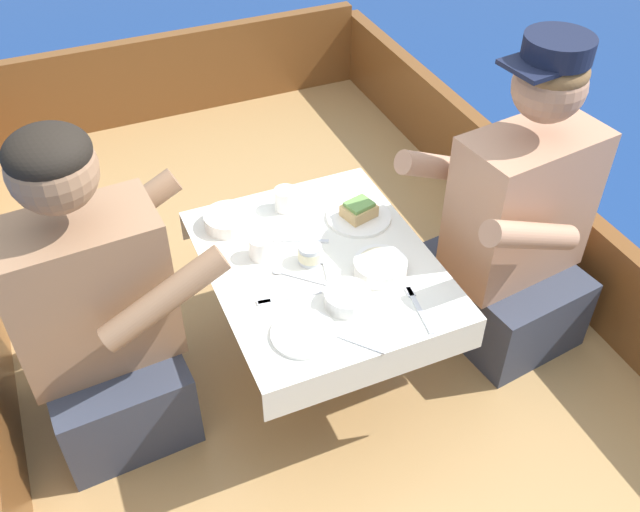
# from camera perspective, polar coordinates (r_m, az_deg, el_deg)

# --- Properties ---
(ground_plane) EXTENTS (60.00, 60.00, 0.00)m
(ground_plane) POSITION_cam_1_polar(r_m,az_deg,el_deg) (2.51, 0.05, -13.11)
(ground_plane) COLOR navy
(boat_deck) EXTENTS (1.90, 3.50, 0.30)m
(boat_deck) POSITION_cam_1_polar(r_m,az_deg,el_deg) (2.38, 0.06, -11.00)
(boat_deck) COLOR #A87F4C
(boat_deck) RESTS_ON ground_plane
(gunwale_starboard) EXTENTS (0.06, 3.50, 0.34)m
(gunwale_starboard) POSITION_cam_1_polar(r_m,az_deg,el_deg) (2.55, 19.43, 0.55)
(gunwale_starboard) COLOR brown
(gunwale_starboard) RESTS_ON boat_deck
(bow_coaming) EXTENTS (1.78, 0.06, 0.39)m
(bow_coaming) POSITION_cam_1_polar(r_m,az_deg,el_deg) (3.47, -11.57, 14.07)
(bow_coaming) COLOR brown
(bow_coaming) RESTS_ON boat_deck
(cockpit_table) EXTENTS (0.60, 0.74, 0.43)m
(cockpit_table) POSITION_cam_1_polar(r_m,az_deg,el_deg) (2.00, -0.00, -1.51)
(cockpit_table) COLOR #B2B2B7
(cockpit_table) RESTS_ON boat_deck
(person_port) EXTENTS (0.54, 0.47, 0.95)m
(person_port) POSITION_cam_1_polar(r_m,az_deg,el_deg) (1.96, -17.30, -4.75)
(person_port) COLOR #333847
(person_port) RESTS_ON boat_deck
(person_starboard) EXTENTS (0.56, 0.50, 1.00)m
(person_starboard) POSITION_cam_1_polar(r_m,az_deg,el_deg) (2.20, 15.28, 1.94)
(person_starboard) COLOR #333847
(person_starboard) RESTS_ON boat_deck
(plate_sandwich) EXTENTS (0.19, 0.19, 0.01)m
(plate_sandwich) POSITION_cam_1_polar(r_m,az_deg,el_deg) (2.11, 3.11, 3.14)
(plate_sandwich) COLOR white
(plate_sandwich) RESTS_ON cockpit_table
(plate_bread) EXTENTS (0.17, 0.17, 0.01)m
(plate_bread) POSITION_cam_1_polar(r_m,az_deg,el_deg) (1.76, -1.31, -6.24)
(plate_bread) COLOR white
(plate_bread) RESTS_ON cockpit_table
(sandwich) EXTENTS (0.11, 0.09, 0.05)m
(sandwich) POSITION_cam_1_polar(r_m,az_deg,el_deg) (2.09, 3.14, 3.73)
(sandwich) COLOR tan
(sandwich) RESTS_ON plate_sandwich
(bowl_port_near) EXTENTS (0.14, 0.14, 0.04)m
(bowl_port_near) POSITION_cam_1_polar(r_m,az_deg,el_deg) (2.09, -7.35, 2.96)
(bowl_port_near) COLOR white
(bowl_port_near) RESTS_ON cockpit_table
(bowl_starboard_near) EXTENTS (0.12, 0.12, 0.04)m
(bowl_starboard_near) POSITION_cam_1_polar(r_m,az_deg,el_deg) (1.83, 2.33, -3.26)
(bowl_starboard_near) COLOR white
(bowl_starboard_near) RESTS_ON cockpit_table
(bowl_center_far) EXTENTS (0.14, 0.14, 0.04)m
(bowl_center_far) POSITION_cam_1_polar(r_m,az_deg,el_deg) (1.92, 4.84, -0.81)
(bowl_center_far) COLOR white
(bowl_center_far) RESTS_ON cockpit_table
(coffee_cup_port) EXTENTS (0.09, 0.06, 0.06)m
(coffee_cup_port) POSITION_cam_1_polar(r_m,az_deg,el_deg) (1.97, -4.75, 0.73)
(coffee_cup_port) COLOR white
(coffee_cup_port) RESTS_ON cockpit_table
(coffee_cup_starboard) EXTENTS (0.09, 0.07, 0.07)m
(coffee_cup_starboard) POSITION_cam_1_polar(r_m,az_deg,el_deg) (2.13, -2.73, 4.61)
(coffee_cup_starboard) COLOR white
(coffee_cup_starboard) RESTS_ON cockpit_table
(tin_can) EXTENTS (0.07, 0.07, 0.05)m
(tin_can) POSITION_cam_1_polar(r_m,az_deg,el_deg) (1.95, -0.80, 0.17)
(tin_can) COLOR silver
(tin_can) RESTS_ON cockpit_table
(utensil_spoon_center) EXTENTS (0.12, 0.14, 0.01)m
(utensil_spoon_center) POSITION_cam_1_polar(r_m,az_deg,el_deg) (1.76, 1.81, -6.47)
(utensil_spoon_center) COLOR silver
(utensil_spoon_center) RESTS_ON cockpit_table
(utensil_fork_starboard) EXTENTS (0.04, 0.17, 0.00)m
(utensil_fork_starboard) POSITION_cam_1_polar(r_m,az_deg,el_deg) (1.85, 7.77, -3.91)
(utensil_fork_starboard) COLOR silver
(utensil_fork_starboard) RESTS_ON cockpit_table
(utensil_spoon_starboard) EXTENTS (0.06, 0.17, 0.01)m
(utensil_spoon_starboard) POSITION_cam_1_polar(r_m,az_deg,el_deg) (1.93, 0.55, -1.16)
(utensil_spoon_starboard) COLOR silver
(utensil_spoon_starboard) RESTS_ON cockpit_table
(utensil_knife_starboard) EXTENTS (0.16, 0.09, 0.00)m
(utensil_knife_starboard) POSITION_cam_1_polar(r_m,az_deg,el_deg) (2.03, -1.70, 1.26)
(utensil_knife_starboard) COLOR silver
(utensil_knife_starboard) RESTS_ON cockpit_table
(utensil_fork_port) EXTENTS (0.17, 0.04, 0.00)m
(utensil_fork_port) POSITION_cam_1_polar(r_m,az_deg,el_deg) (1.86, -2.97, -3.42)
(utensil_fork_port) COLOR silver
(utensil_fork_port) RESTS_ON cockpit_table
(utensil_spoon_port) EXTENTS (0.13, 0.13, 0.01)m
(utensil_spoon_port) POSITION_cam_1_polar(r_m,az_deg,el_deg) (1.92, -2.17, -1.52)
(utensil_spoon_port) COLOR silver
(utensil_spoon_port) RESTS_ON cockpit_table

